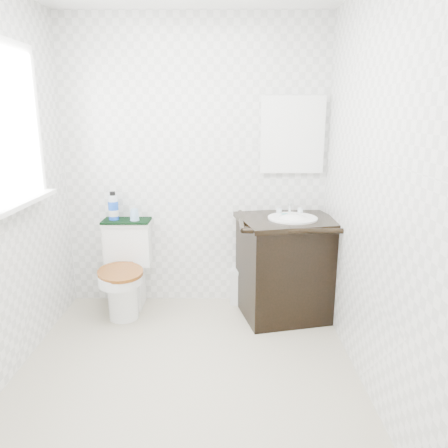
{
  "coord_description": "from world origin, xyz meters",
  "views": [
    {
      "loc": [
        0.25,
        -2.45,
        1.63
      ],
      "look_at": [
        0.24,
        0.75,
        0.81
      ],
      "focal_mm": 35.0,
      "sensor_mm": 36.0,
      "label": 1
    }
  ],
  "objects_px": {
    "toilet": "(126,273)",
    "mouthwash_bottle": "(113,207)",
    "vanity": "(287,264)",
    "cup": "(135,215)",
    "trash_bin": "(243,286)"
  },
  "relations": [
    {
      "from": "vanity",
      "to": "mouthwash_bottle",
      "type": "height_order",
      "value": "mouthwash_bottle"
    },
    {
      "from": "vanity",
      "to": "mouthwash_bottle",
      "type": "distance_m",
      "value": 1.51
    },
    {
      "from": "vanity",
      "to": "cup",
      "type": "distance_m",
      "value": 1.32
    },
    {
      "from": "mouthwash_bottle",
      "to": "cup",
      "type": "distance_m",
      "value": 0.19
    },
    {
      "from": "toilet",
      "to": "vanity",
      "type": "bearing_deg",
      "value": -2.92
    },
    {
      "from": "toilet",
      "to": "mouthwash_bottle",
      "type": "relative_size",
      "value": 3.12
    },
    {
      "from": "vanity",
      "to": "mouthwash_bottle",
      "type": "xyz_separation_m",
      "value": [
        -1.43,
        0.19,
        0.43
      ]
    },
    {
      "from": "trash_bin",
      "to": "cup",
      "type": "bearing_deg",
      "value": -178.05
    },
    {
      "from": "trash_bin",
      "to": "cup",
      "type": "height_order",
      "value": "cup"
    },
    {
      "from": "toilet",
      "to": "mouthwash_bottle",
      "type": "distance_m",
      "value": 0.56
    },
    {
      "from": "toilet",
      "to": "cup",
      "type": "distance_m",
      "value": 0.49
    },
    {
      "from": "toilet",
      "to": "vanity",
      "type": "distance_m",
      "value": 1.33
    },
    {
      "from": "vanity",
      "to": "toilet",
      "type": "bearing_deg",
      "value": 177.08
    },
    {
      "from": "cup",
      "to": "trash_bin",
      "type": "bearing_deg",
      "value": 1.95
    },
    {
      "from": "vanity",
      "to": "trash_bin",
      "type": "distance_m",
      "value": 0.48
    }
  ]
}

